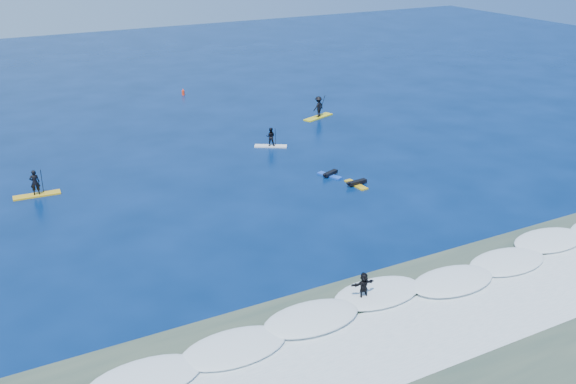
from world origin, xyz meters
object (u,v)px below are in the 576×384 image
prone_paddler_near (356,183)px  sup_paddler_center (271,139)px  prone_paddler_far (330,174)px  sup_paddler_right (318,108)px  marker_buoy (183,92)px  wave_surfer (364,287)px  sup_paddler_left (36,187)px

prone_paddler_near → sup_paddler_center: bearing=5.1°
prone_paddler_far → sup_paddler_right: bearing=-49.2°
marker_buoy → prone_paddler_far: bearing=-86.9°
wave_surfer → marker_buoy: wave_surfer is taller
sup_paddler_right → prone_paddler_far: sup_paddler_right is taller
sup_paddler_right → wave_surfer: size_ratio=1.69×
sup_paddler_left → sup_paddler_right: size_ratio=0.89×
prone_paddler_near → sup_paddler_right: bearing=-24.9°
sup_paddler_left → sup_paddler_center: bearing=9.0°
sup_paddler_right → marker_buoy: size_ratio=4.71×
sup_paddler_left → wave_surfer: (11.98, -21.14, 0.16)m
prone_paddler_near → wave_surfer: bearing=144.1°
sup_paddler_left → prone_paddler_far: (19.27, -6.18, -0.53)m
sup_paddler_right → prone_paddler_far: (-6.89, -13.33, -0.78)m
sup_paddler_right → wave_surfer: 31.65m
prone_paddler_near → prone_paddler_far: prone_paddler_near is taller
prone_paddler_near → wave_surfer: (-8.00, -12.59, 0.67)m
sup_paddler_right → prone_paddler_near: size_ratio=1.64×
sup_paddler_right → wave_surfer: bearing=-137.0°
sup_paddler_center → wave_surfer: bearing=-74.4°
prone_paddler_far → prone_paddler_near: bearing=174.7°
prone_paddler_far → wave_surfer: wave_surfer is taller
sup_paddler_center → wave_surfer: 23.75m
wave_surfer → prone_paddler_far: bearing=67.8°
sup_paddler_right → prone_paddler_far: bearing=-137.7°
sup_paddler_center → marker_buoy: 19.44m
sup_paddler_center → prone_paddler_far: bearing=-52.6°
sup_paddler_left → prone_paddler_near: bearing=-19.4°
prone_paddler_near → marker_buoy: 29.77m
sup_paddler_left → prone_paddler_far: sup_paddler_left is taller
sup_paddler_left → prone_paddler_near: size_ratio=1.46×
sup_paddler_left → sup_paddler_center: 18.52m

